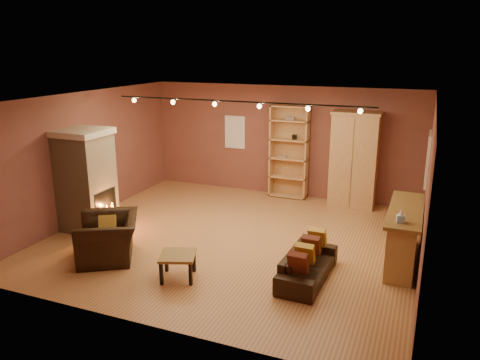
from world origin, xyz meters
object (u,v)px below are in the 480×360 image
at_px(armoire, 354,160).
at_px(loveseat, 308,260).
at_px(armchair, 108,231).
at_px(fireplace, 86,180).
at_px(bar_counter, 403,235).
at_px(coffee_table, 178,258).
at_px(bookcase, 290,151).

height_order(armoire, loveseat, armoire).
xyz_separation_m(armoire, loveseat, (-0.07, -4.05, -0.81)).
xyz_separation_m(armoire, armchair, (-3.62, -4.61, -0.63)).
xyz_separation_m(fireplace, bar_counter, (6.24, 0.77, -0.55)).
distance_m(fireplace, loveseat, 4.91).
bearing_deg(coffee_table, armoire, 66.90).
bearing_deg(bookcase, coffee_table, -94.99).
distance_m(bar_counter, armchair, 5.28).
height_order(fireplace, coffee_table, fireplace).
height_order(loveseat, armchair, armchair).
height_order(bookcase, coffee_table, bookcase).
bearing_deg(coffee_table, bar_counter, 31.08).
relative_size(bookcase, armoire, 1.02).
bearing_deg(fireplace, armoire, 35.96).
bearing_deg(loveseat, bar_counter, -45.95).
xyz_separation_m(fireplace, armchair, (1.29, -1.05, -0.54)).
xyz_separation_m(bookcase, armchair, (-1.99, -4.77, -0.67)).
distance_m(loveseat, coffee_table, 2.14).
bearing_deg(armchair, coffee_table, 49.58).
height_order(armoire, coffee_table, armoire).
height_order(fireplace, loveseat, fireplace).
distance_m(bookcase, bar_counter, 4.24).
distance_m(fireplace, coffee_table, 3.19).
height_order(bookcase, loveseat, bookcase).
bearing_deg(armchair, bar_counter, 78.13).
distance_m(bookcase, armoire, 1.64).
bearing_deg(bar_counter, armchair, -159.83).
bearing_deg(loveseat, armchair, 101.17).
xyz_separation_m(fireplace, armoire, (4.91, 3.56, 0.09)).
distance_m(armoire, coffee_table, 5.31).
bearing_deg(armoire, fireplace, -144.04).
distance_m(fireplace, armchair, 1.75).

